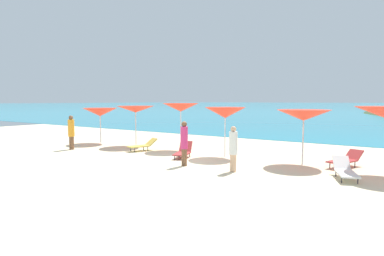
{
  "coord_description": "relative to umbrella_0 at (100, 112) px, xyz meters",
  "views": [
    {
      "loc": [
        8.22,
        -10.52,
        2.52
      ],
      "look_at": [
        -0.66,
        2.4,
        1.2
      ],
      "focal_mm": 30.38,
      "sensor_mm": 36.0,
      "label": 1
    }
  ],
  "objects": [
    {
      "name": "lounge_chair_0",
      "position": [
        13.57,
        -1.38,
        -1.58
      ],
      "size": [
        1.1,
        1.73,
        0.63
      ],
      "rotation": [
        0.0,
        0.0,
        0.38
      ],
      "color": "white",
      "rests_on": "ground_plane"
    },
    {
      "name": "lounge_chair_3",
      "position": [
        6.95,
        -1.19,
        -1.57
      ],
      "size": [
        1.02,
        1.47,
        0.67
      ],
      "rotation": [
        0.0,
        0.0,
        0.37
      ],
      "color": "#A53333",
      "rests_on": "ground_plane"
    },
    {
      "name": "umbrella_1",
      "position": [
        2.61,
        0.29,
        0.2
      ],
      "size": [
        2.27,
        2.27,
        2.24
      ],
      "color": "silver",
      "rests_on": "ground_plane"
    },
    {
      "name": "umbrella_0",
      "position": [
        0.0,
        0.0,
        0.0
      ],
      "size": [
        2.2,
        2.2,
        2.09
      ],
      "color": "silver",
      "rests_on": "ground_plane"
    },
    {
      "name": "beachgoer_2",
      "position": [
        10.11,
        -2.54,
        -0.98
      ],
      "size": [
        0.3,
        0.3,
        1.63
      ],
      "rotation": [
        0.0,
        0.0,
        5.84
      ],
      "color": "#DBAA84",
      "rests_on": "ground_plane"
    },
    {
      "name": "beachgoer_1",
      "position": [
        0.76,
        -2.52,
        -0.91
      ],
      "size": [
        0.32,
        0.32,
        1.77
      ],
      "rotation": [
        0.0,
        0.0,
        3.51
      ],
      "color": "brown",
      "rests_on": "ground_plane"
    },
    {
      "name": "beachgoer_0",
      "position": [
        8.07,
        -2.66,
        -0.91
      ],
      "size": [
        0.28,
        0.28,
        1.73
      ],
      "rotation": [
        0.0,
        0.0,
        2.31
      ],
      "color": "brown",
      "rests_on": "ground_plane"
    },
    {
      "name": "umbrella_2",
      "position": [
        5.51,
        0.57,
        0.33
      ],
      "size": [
        1.88,
        1.88,
        2.4
      ],
      "color": "silver",
      "rests_on": "ground_plane"
    },
    {
      "name": "umbrella_3",
      "position": [
        8.38,
        0.03,
        0.14
      ],
      "size": [
        1.93,
        1.93,
        2.23
      ],
      "color": "silver",
      "rests_on": "ground_plane"
    },
    {
      "name": "ground_plane",
      "position": [
        7.13,
        7.78,
        -2.0
      ],
      "size": [
        50.0,
        100.0,
        0.3
      ],
      "primitive_type": "cube",
      "color": "beige"
    },
    {
      "name": "lounge_chair_1",
      "position": [
        4.12,
        -0.78,
        -1.55
      ],
      "size": [
        1.0,
        1.56,
        0.6
      ],
      "rotation": [
        0.0,
        0.0,
        -0.35
      ],
      "color": "#D8BF4C",
      "rests_on": "ground_plane"
    },
    {
      "name": "lounge_chair_2",
      "position": [
        13.27,
        0.6,
        -1.55
      ],
      "size": [
        1.11,
        1.78,
        0.61
      ],
      "rotation": [
        0.0,
        0.0,
        -0.35
      ],
      "color": "#A53333",
      "rests_on": "ground_plane"
    },
    {
      "name": "umbrella_4",
      "position": [
        11.78,
        0.18,
        0.1
      ],
      "size": [
        2.12,
        2.12,
        2.17
      ],
      "color": "silver",
      "rests_on": "ground_plane"
    }
  ]
}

